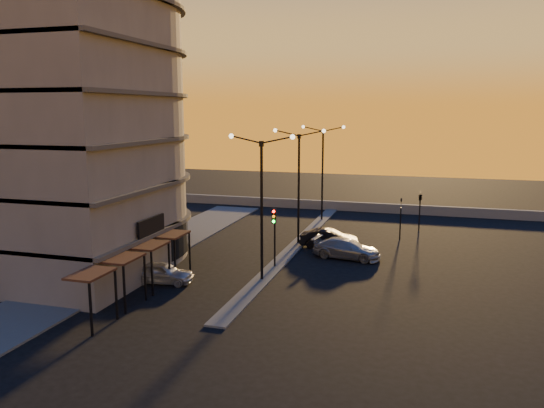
{
  "coord_description": "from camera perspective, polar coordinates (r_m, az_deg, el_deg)",
  "views": [
    {
      "loc": [
        10.04,
        -31.6,
        10.96
      ],
      "look_at": [
        -0.71,
        4.74,
        4.24
      ],
      "focal_mm": 35.0,
      "sensor_mm": 36.0,
      "label": 1
    }
  ],
  "objects": [
    {
      "name": "ground",
      "position": [
        34.92,
        -1.09,
        -8.24
      ],
      "size": [
        120.0,
        120.0,
        0.0
      ],
      "primitive_type": "plane",
      "color": "black",
      "rests_on": "ground"
    },
    {
      "name": "sidewalk_west",
      "position": [
        42.52,
        -13.09,
        -5.07
      ],
      "size": [
        5.0,
        40.0,
        0.12
      ],
      "primitive_type": "cube",
      "color": "#525350",
      "rests_on": "ground"
    },
    {
      "name": "median",
      "position": [
        44.16,
        2.84,
        -4.25
      ],
      "size": [
        1.2,
        36.0,
        0.12
      ],
      "primitive_type": "cube",
      "color": "#525350",
      "rests_on": "ground"
    },
    {
      "name": "parapet",
      "position": [
        59.09,
        8.41,
        -0.25
      ],
      "size": [
        44.0,
        0.5,
        1.0
      ],
      "primitive_type": "cube",
      "color": "slate",
      "rests_on": "ground"
    },
    {
      "name": "building",
      "position": [
        39.74,
        -21.13,
        10.76
      ],
      "size": [
        14.35,
        17.08,
        25.0
      ],
      "color": "#6A655D",
      "rests_on": "ground"
    },
    {
      "name": "streetlamp_near",
      "position": [
        33.59,
        -1.13,
        0.86
      ],
      "size": [
        4.32,
        0.32,
        9.51
      ],
      "color": "black",
      "rests_on": "ground"
    },
    {
      "name": "streetlamp_mid",
      "position": [
        43.13,
        2.9,
        2.89
      ],
      "size": [
        4.32,
        0.32,
        9.51
      ],
      "color": "black",
      "rests_on": "ground"
    },
    {
      "name": "streetlamp_far",
      "position": [
        52.84,
        5.46,
        4.18
      ],
      "size": [
        4.32,
        0.32,
        9.51
      ],
      "color": "black",
      "rests_on": "ground"
    },
    {
      "name": "traffic_light_main",
      "position": [
        36.8,
        0.24,
        -2.62
      ],
      "size": [
        0.28,
        0.44,
        4.25
      ],
      "color": "black",
      "rests_on": "ground"
    },
    {
      "name": "signal_east_a",
      "position": [
        46.53,
        13.66,
        -1.43
      ],
      "size": [
        0.13,
        0.16,
        3.6
      ],
      "color": "black",
      "rests_on": "ground"
    },
    {
      "name": "signal_east_b",
      "position": [
        50.22,
        15.66,
        0.67
      ],
      "size": [
        0.42,
        1.99,
        3.6
      ],
      "color": "black",
      "rests_on": "ground"
    },
    {
      "name": "car_hatchback",
      "position": [
        35.0,
        -11.75,
        -7.24
      ],
      "size": [
        4.2,
        2.13,
        1.37
      ],
      "primitive_type": "imported",
      "rotation": [
        0.0,
        0.0,
        1.7
      ],
      "color": "silver",
      "rests_on": "ground"
    },
    {
      "name": "car_sedan",
      "position": [
        43.07,
        6.14,
        -3.72
      ],
      "size": [
        4.64,
        1.79,
        1.51
      ],
      "primitive_type": "imported",
      "rotation": [
        0.0,
        0.0,
        1.61
      ],
      "color": "black",
      "rests_on": "ground"
    },
    {
      "name": "car_wagon",
      "position": [
        40.22,
        8.05,
        -4.77
      ],
      "size": [
        5.37,
        2.84,
        1.48
      ],
      "primitive_type": "imported",
      "rotation": [
        0.0,
        0.0,
        1.42
      ],
      "color": "#95999C",
      "rests_on": "ground"
    }
  ]
}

